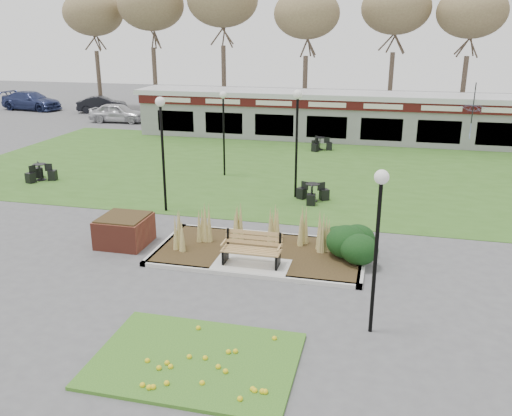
% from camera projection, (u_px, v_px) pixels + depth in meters
% --- Properties ---
extents(ground, '(100.00, 100.00, 0.00)m').
position_uv_depth(ground, '(250.00, 270.00, 15.53)').
color(ground, '#515154').
rests_on(ground, ground).
extents(lawn, '(34.00, 16.00, 0.02)m').
position_uv_depth(lawn, '(310.00, 170.00, 26.59)').
color(lawn, '#335D1D').
rests_on(lawn, ground).
extents(flower_bed, '(4.20, 3.00, 0.16)m').
position_uv_depth(flower_bed, '(195.00, 359.00, 11.26)').
color(flower_bed, '#2E5F1B').
rests_on(flower_bed, ground).
extents(planting_bed, '(6.75, 3.40, 1.27)m').
position_uv_depth(planting_bed, '(302.00, 245.00, 16.37)').
color(planting_bed, '#302113').
rests_on(planting_bed, ground).
extents(park_bench, '(1.70, 0.66, 0.93)m').
position_uv_depth(park_bench, '(252.00, 248.00, 15.57)').
color(park_bench, '#A4804A').
rests_on(park_bench, ground).
extents(brick_planter, '(1.50, 1.50, 0.95)m').
position_uv_depth(brick_planter, '(124.00, 230.00, 17.29)').
color(brick_planter, brown).
rests_on(brick_planter, ground).
extents(food_pavilion, '(24.60, 3.40, 2.90)m').
position_uv_depth(food_pavilion, '(330.00, 116.00, 33.47)').
color(food_pavilion, gray).
rests_on(food_pavilion, ground).
extents(tree_backdrop, '(47.24, 5.24, 10.36)m').
position_uv_depth(tree_backdrop, '(346.00, 3.00, 38.71)').
color(tree_backdrop, '#47382B').
rests_on(tree_backdrop, ground).
extents(lamp_post_near_left, '(0.36, 0.36, 4.29)m').
position_uv_depth(lamp_post_near_left, '(162.00, 129.00, 19.61)').
color(lamp_post_near_left, black).
rests_on(lamp_post_near_left, ground).
extents(lamp_post_near_right, '(0.32, 0.32, 3.82)m').
position_uv_depth(lamp_post_near_right, '(379.00, 217.00, 11.54)').
color(lamp_post_near_right, black).
rests_on(lamp_post_near_right, ground).
extents(lamp_post_mid_right, '(0.36, 0.36, 4.35)m').
position_uv_depth(lamp_post_mid_right, '(297.00, 120.00, 21.27)').
color(lamp_post_mid_right, black).
rests_on(lamp_post_mid_right, ground).
extents(lamp_post_far_left, '(0.32, 0.32, 3.92)m').
position_uv_depth(lamp_post_far_left, '(223.00, 115.00, 24.68)').
color(lamp_post_far_left, black).
rests_on(lamp_post_far_left, ground).
extents(bistro_set_a, '(1.35, 1.38, 0.75)m').
position_uv_depth(bistro_set_a, '(41.00, 175.00, 24.66)').
color(bistro_set_a, black).
rests_on(bistro_set_a, ground).
extents(bistro_set_c, '(1.36, 1.20, 0.72)m').
position_uv_depth(bistro_set_c, '(312.00, 195.00, 21.65)').
color(bistro_set_c, black).
rests_on(bistro_set_c, ground).
extents(bistro_set_d, '(1.25, 1.34, 0.72)m').
position_uv_depth(bistro_set_d, '(320.00, 146.00, 30.80)').
color(bistro_set_d, black).
rests_on(bistro_set_d, ground).
extents(patio_umbrella, '(2.70, 2.73, 2.73)m').
position_uv_depth(patio_umbrella, '(471.00, 122.00, 29.78)').
color(patio_umbrella, black).
rests_on(patio_umbrella, ground).
extents(car_silver, '(4.22, 1.86, 1.41)m').
position_uv_depth(car_silver, '(118.00, 113.00, 39.86)').
color(car_silver, silver).
rests_on(car_silver, ground).
extents(car_black, '(4.18, 2.66, 1.30)m').
position_uv_depth(car_black, '(102.00, 104.00, 44.59)').
color(car_black, black).
rests_on(car_black, ground).
extents(car_blue, '(5.54, 2.79, 1.54)m').
position_uv_depth(car_blue, '(31.00, 101.00, 45.89)').
color(car_blue, navy).
rests_on(car_blue, ground).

